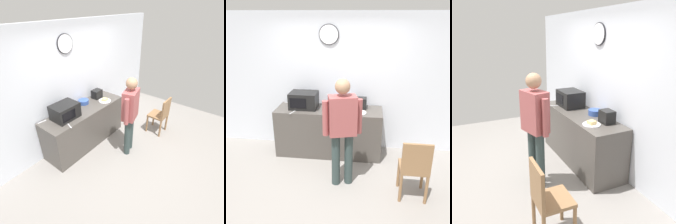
{
  "view_description": "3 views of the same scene",
  "coord_description": "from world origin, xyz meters",
  "views": [
    {
      "loc": [
        -2.53,
        -1.37,
        2.87
      ],
      "look_at": [
        0.07,
        0.65,
        0.9
      ],
      "focal_mm": 29.68,
      "sensor_mm": 36.0,
      "label": 1
    },
    {
      "loc": [
        0.55,
        -3.23,
        2.56
      ],
      "look_at": [
        0.04,
        0.75,
        1.03
      ],
      "focal_mm": 41.9,
      "sensor_mm": 36.0,
      "label": 2
    },
    {
      "loc": [
        3.32,
        -0.73,
        2.22
      ],
      "look_at": [
        -0.01,
        0.81,
        1.02
      ],
      "focal_mm": 39.34,
      "sensor_mm": 36.0,
      "label": 3
    }
  ],
  "objects": [
    {
      "name": "fork_utensil",
      "position": [
        -0.8,
        0.96,
        0.9
      ],
      "size": [
        0.07,
        0.17,
        0.01
      ],
      "primitive_type": "cube",
      "rotation": [
        0.0,
        0.0,
        1.26
      ],
      "color": "silver",
      "rests_on": "kitchen_counter"
    },
    {
      "name": "salad_bowl",
      "position": [
        -0.02,
        1.39,
        0.94
      ],
      "size": [
        0.23,
        0.23,
        0.09
      ],
      "primitive_type": "cylinder",
      "color": "#33519E",
      "rests_on": "kitchen_counter"
    },
    {
      "name": "spoon_utensil",
      "position": [
        -1.04,
        1.48,
        0.9
      ],
      "size": [
        0.17,
        0.05,
        0.01
      ],
      "primitive_type": "cube",
      "rotation": [
        0.0,
        0.0,
        2.99
      ],
      "color": "silver",
      "rests_on": "kitchen_counter"
    },
    {
      "name": "back_wall",
      "position": [
        -0.0,
        1.6,
        1.3
      ],
      "size": [
        5.4,
        0.13,
        2.6
      ],
      "color": "silver",
      "rests_on": "ground_plane"
    },
    {
      "name": "sandwich_plate",
      "position": [
        0.37,
        1.09,
        0.91
      ],
      "size": [
        0.28,
        0.28,
        0.07
      ],
      "color": "white",
      "rests_on": "kitchen_counter"
    },
    {
      "name": "person_standing",
      "position": [
        0.17,
        0.27,
        1.0
      ],
      "size": [
        0.57,
        0.34,
        1.71
      ],
      "color": "#2E3D3B",
      "rests_on": "ground_plane"
    },
    {
      "name": "toaster",
      "position": [
        0.39,
        1.35,
        0.99
      ],
      "size": [
        0.22,
        0.18,
        0.2
      ],
      "primitive_type": "cube",
      "color": "black",
      "rests_on": "kitchen_counter"
    },
    {
      "name": "ground_plane",
      "position": [
        0.0,
        0.0,
        0.0
      ],
      "size": [
        6.0,
        6.0,
        0.0
      ],
      "primitive_type": "plane",
      "color": "gray"
    },
    {
      "name": "kitchen_counter",
      "position": [
        -0.19,
        1.22,
        0.45
      ],
      "size": [
        1.95,
        0.62,
        0.89
      ],
      "primitive_type": "cube",
      "color": "#4C4742",
      "rests_on": "ground_plane"
    },
    {
      "name": "microwave",
      "position": [
        -0.66,
        1.24,
        1.04
      ],
      "size": [
        0.5,
        0.39,
        0.3
      ],
      "color": "black",
      "rests_on": "kitchen_counter"
    },
    {
      "name": "wooden_chair",
      "position": [
        1.22,
        0.04,
        0.52
      ],
      "size": [
        0.4,
        0.4,
        0.94
      ],
      "color": "olive",
      "rests_on": "ground_plane"
    }
  ]
}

